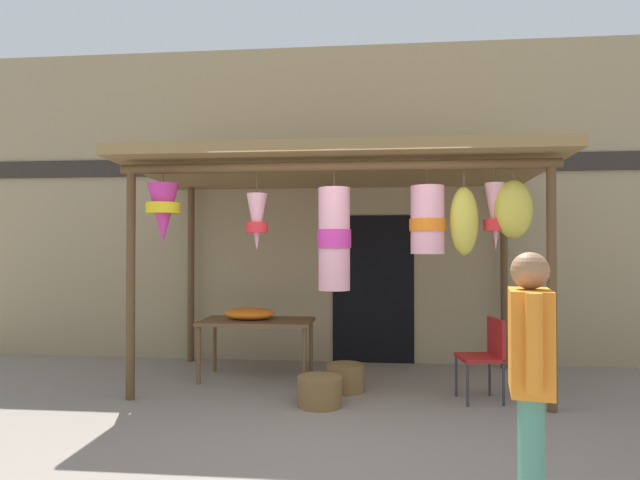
{
  "coord_description": "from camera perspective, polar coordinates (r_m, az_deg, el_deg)",
  "views": [
    {
      "loc": [
        0.34,
        -4.96,
        1.57
      ],
      "look_at": [
        -0.29,
        1.41,
        1.65
      ],
      "focal_mm": 29.62,
      "sensor_mm": 36.0,
      "label": 1
    }
  ],
  "objects": [
    {
      "name": "display_table",
      "position": [
        6.42,
        -6.82,
        -9.19
      ],
      "size": [
        1.33,
        0.71,
        0.7
      ],
      "color": "brown",
      "rests_on": "ground_plane"
    },
    {
      "name": "market_stall_canopy",
      "position": [
        5.98,
        2.63,
        6.02
      ],
      "size": [
        4.69,
        2.33,
        2.61
      ],
      "color": "brown",
      "rests_on": "ground_plane"
    },
    {
      "name": "flower_heap_on_table",
      "position": [
        6.42,
        -7.54,
        -7.89
      ],
      "size": [
        0.6,
        0.42,
        0.14
      ],
      "color": "orange",
      "rests_on": "display_table"
    },
    {
      "name": "wicker_basket_by_table",
      "position": [
        5.94,
        2.76,
        -14.64
      ],
      "size": [
        0.42,
        0.42,
        0.29
      ],
      "primitive_type": "cylinder",
      "color": "brown",
      "rests_on": "ground_plane"
    },
    {
      "name": "ground_plane",
      "position": [
        5.21,
        1.75,
        -18.29
      ],
      "size": [
        30.0,
        30.0,
        0.0
      ],
      "primitive_type": "plane",
      "color": "gray"
    },
    {
      "name": "wicker_basket_spare",
      "position": [
        5.42,
        -0.05,
        -16.02
      ],
      "size": [
        0.44,
        0.44,
        0.29
      ],
      "primitive_type": "cylinder",
      "color": "brown",
      "rests_on": "ground_plane"
    },
    {
      "name": "shop_facade",
      "position": [
        7.38,
        3.01,
        3.92
      ],
      "size": [
        11.51,
        0.29,
        4.35
      ],
      "color": "#9E8966",
      "rests_on": "ground_plane"
    },
    {
      "name": "customer_foreground",
      "position": [
        3.24,
        21.78,
        -12.57
      ],
      "size": [
        0.3,
        0.58,
        1.54
      ],
      "color": "#4C8E7A",
      "rests_on": "ground_plane"
    },
    {
      "name": "folding_chair",
      "position": [
        5.75,
        17.53,
        -11.42
      ],
      "size": [
        0.46,
        0.46,
        0.84
      ],
      "color": "#AD1E1E",
      "rests_on": "ground_plane"
    }
  ]
}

